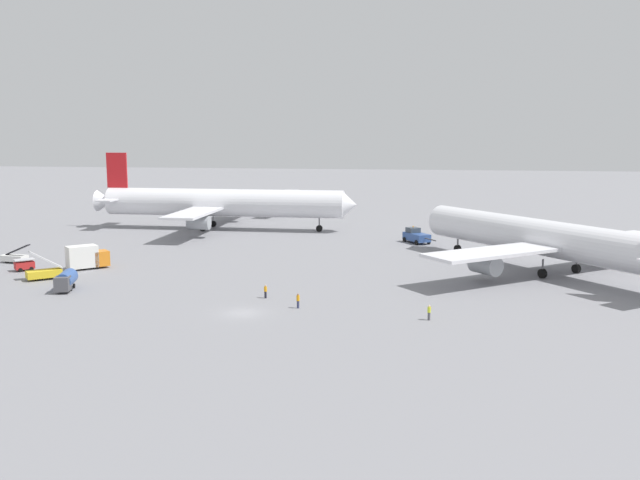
{
  "coord_description": "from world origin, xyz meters",
  "views": [
    {
      "loc": [
        19.97,
        -71.99,
        19.87
      ],
      "look_at": [
        4.34,
        27.82,
        4.0
      ],
      "focal_mm": 38.63,
      "sensor_mm": 36.0,
      "label": 1
    }
  ],
  "objects_px": {
    "airliner_at_gate_left": "(222,203)",
    "ground_crew_ramp_agent_by_cones": "(265,291)",
    "jet_bridge": "(284,199)",
    "gse_fuel_bowser_stubby": "(65,280)",
    "gse_catering_truck_tall": "(87,257)",
    "gse_baggage_cart_near_cluster": "(24,265)",
    "ground_crew_wing_walker_right": "(298,300)",
    "ground_crew_marshaller_foreground": "(429,312)",
    "airliner_being_pushed": "(546,239)",
    "gse_stair_truck_yellow": "(44,272)",
    "gse_belt_loader_portside": "(14,258)",
    "pushback_tug": "(416,236)"
  },
  "relations": [
    {
      "from": "gse_catering_truck_tall",
      "to": "airliner_being_pushed",
      "type": "bearing_deg",
      "value": 6.74
    },
    {
      "from": "gse_baggage_cart_near_cluster",
      "to": "ground_crew_ramp_agent_by_cones",
      "type": "height_order",
      "value": "gse_baggage_cart_near_cluster"
    },
    {
      "from": "gse_stair_truck_yellow",
      "to": "ground_crew_wing_walker_right",
      "type": "height_order",
      "value": "gse_stair_truck_yellow"
    },
    {
      "from": "ground_crew_wing_walker_right",
      "to": "ground_crew_marshaller_foreground",
      "type": "bearing_deg",
      "value": -10.72
    },
    {
      "from": "ground_crew_marshaller_foreground",
      "to": "airliner_being_pushed",
      "type": "bearing_deg",
      "value": 59.96
    },
    {
      "from": "gse_stair_truck_yellow",
      "to": "gse_belt_loader_portside",
      "type": "distance_m",
      "value": 15.19
    },
    {
      "from": "airliner_at_gate_left",
      "to": "gse_belt_loader_portside",
      "type": "bearing_deg",
      "value": -117.25
    },
    {
      "from": "gse_belt_loader_portside",
      "to": "ground_crew_wing_walker_right",
      "type": "relative_size",
      "value": 2.92
    },
    {
      "from": "airliner_being_pushed",
      "to": "ground_crew_marshaller_foreground",
      "type": "distance_m",
      "value": 32.93
    },
    {
      "from": "airliner_being_pushed",
      "to": "jet_bridge",
      "type": "relative_size",
      "value": 2.56
    },
    {
      "from": "ground_crew_ramp_agent_by_cones",
      "to": "jet_bridge",
      "type": "distance_m",
      "value": 85.13
    },
    {
      "from": "gse_baggage_cart_near_cluster",
      "to": "ground_crew_wing_walker_right",
      "type": "bearing_deg",
      "value": -19.13
    },
    {
      "from": "ground_crew_wing_walker_right",
      "to": "gse_baggage_cart_near_cluster",
      "type": "bearing_deg",
      "value": 160.87
    },
    {
      "from": "gse_belt_loader_portside",
      "to": "gse_baggage_cart_near_cluster",
      "type": "bearing_deg",
      "value": -46.89
    },
    {
      "from": "pushback_tug",
      "to": "gse_stair_truck_yellow",
      "type": "bearing_deg",
      "value": -141.52
    },
    {
      "from": "pushback_tug",
      "to": "airliner_at_gate_left",
      "type": "bearing_deg",
      "value": 164.02
    },
    {
      "from": "gse_fuel_bowser_stubby",
      "to": "ground_crew_ramp_agent_by_cones",
      "type": "height_order",
      "value": "gse_fuel_bowser_stubby"
    },
    {
      "from": "gse_baggage_cart_near_cluster",
      "to": "gse_stair_truck_yellow",
      "type": "xyz_separation_m",
      "value": [
        6.05,
        -4.99,
        0.16
      ]
    },
    {
      "from": "gse_belt_loader_portside",
      "to": "jet_bridge",
      "type": "distance_m",
      "value": 73.12
    },
    {
      "from": "ground_crew_wing_walker_right",
      "to": "airliner_at_gate_left",
      "type": "bearing_deg",
      "value": 114.25
    },
    {
      "from": "pushback_tug",
      "to": "ground_crew_ramp_agent_by_cones",
      "type": "bearing_deg",
      "value": -110.86
    },
    {
      "from": "airliner_at_gate_left",
      "to": "gse_catering_truck_tall",
      "type": "bearing_deg",
      "value": -99.84
    },
    {
      "from": "gse_stair_truck_yellow",
      "to": "ground_crew_marshaller_foreground",
      "type": "distance_m",
      "value": 53.43
    },
    {
      "from": "gse_stair_truck_yellow",
      "to": "jet_bridge",
      "type": "distance_m",
      "value": 79.71
    },
    {
      "from": "gse_catering_truck_tall",
      "to": "jet_bridge",
      "type": "height_order",
      "value": "jet_bridge"
    },
    {
      "from": "ground_crew_marshaller_foreground",
      "to": "gse_fuel_bowser_stubby",
      "type": "bearing_deg",
      "value": 171.31
    },
    {
      "from": "airliner_being_pushed",
      "to": "gse_baggage_cart_near_cluster",
      "type": "relative_size",
      "value": 14.1
    },
    {
      "from": "airliner_being_pushed",
      "to": "gse_belt_loader_portside",
      "type": "xyz_separation_m",
      "value": [
        -79.33,
        -5.14,
        -4.03
      ]
    },
    {
      "from": "gse_fuel_bowser_stubby",
      "to": "jet_bridge",
      "type": "height_order",
      "value": "jet_bridge"
    },
    {
      "from": "gse_belt_loader_portside",
      "to": "gse_fuel_bowser_stubby",
      "type": "bearing_deg",
      "value": -42.88
    },
    {
      "from": "gse_baggage_cart_near_cluster",
      "to": "jet_bridge",
      "type": "xyz_separation_m",
      "value": [
        23.01,
        72.84,
        3.06
      ]
    },
    {
      "from": "airliner_at_gate_left",
      "to": "gse_belt_loader_portside",
      "type": "distance_m",
      "value": 45.71
    },
    {
      "from": "gse_baggage_cart_near_cluster",
      "to": "ground_crew_ramp_agent_by_cones",
      "type": "distance_m",
      "value": 39.87
    },
    {
      "from": "pushback_tug",
      "to": "jet_bridge",
      "type": "distance_m",
      "value": 50.47
    },
    {
      "from": "gse_belt_loader_portside",
      "to": "ground_crew_ramp_agent_by_cones",
      "type": "xyz_separation_m",
      "value": [
        43.42,
        -16.23,
        0.03
      ]
    },
    {
      "from": "airliner_being_pushed",
      "to": "ground_crew_marshaller_foreground",
      "type": "height_order",
      "value": "airliner_being_pushed"
    },
    {
      "from": "airliner_at_gate_left",
      "to": "gse_belt_loader_portside",
      "type": "xyz_separation_m",
      "value": [
        -20.82,
        -40.42,
        -4.64
      ]
    },
    {
      "from": "airliner_at_gate_left",
      "to": "ground_crew_wing_walker_right",
      "type": "xyz_separation_m",
      "value": [
        27.39,
        -60.79,
        -4.57
      ]
    },
    {
      "from": "ground_crew_wing_walker_right",
      "to": "ground_crew_marshaller_foreground",
      "type": "distance_m",
      "value": 15.03
    },
    {
      "from": "gse_belt_loader_portside",
      "to": "ground_crew_wing_walker_right",
      "type": "bearing_deg",
      "value": -22.9
    },
    {
      "from": "airliner_at_gate_left",
      "to": "jet_bridge",
      "type": "height_order",
      "value": "airliner_at_gate_left"
    },
    {
      "from": "pushback_tug",
      "to": "gse_catering_truck_tall",
      "type": "distance_m",
      "value": 56.94
    },
    {
      "from": "pushback_tug",
      "to": "ground_crew_wing_walker_right",
      "type": "height_order",
      "value": "pushback_tug"
    },
    {
      "from": "gse_fuel_bowser_stubby",
      "to": "jet_bridge",
      "type": "distance_m",
      "value": 84.36
    },
    {
      "from": "airliner_at_gate_left",
      "to": "ground_crew_ramp_agent_by_cones",
      "type": "relative_size",
      "value": 33.42
    },
    {
      "from": "pushback_tug",
      "to": "ground_crew_marshaller_foreground",
      "type": "xyz_separation_m",
      "value": [
        2.31,
        -52.18,
        -0.39
      ]
    },
    {
      "from": "gse_catering_truck_tall",
      "to": "ground_crew_ramp_agent_by_cones",
      "type": "bearing_deg",
      "value": -24.27
    },
    {
      "from": "pushback_tug",
      "to": "gse_stair_truck_yellow",
      "type": "distance_m",
      "value": 63.32
    },
    {
      "from": "gse_baggage_cart_near_cluster",
      "to": "gse_catering_truck_tall",
      "type": "distance_m",
      "value": 8.79
    },
    {
      "from": "gse_belt_loader_portside",
      "to": "ground_crew_marshaller_foreground",
      "type": "relative_size",
      "value": 3.01
    }
  ]
}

